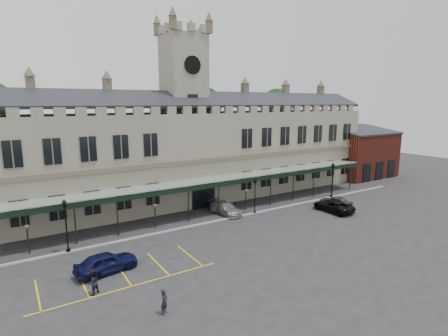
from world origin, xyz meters
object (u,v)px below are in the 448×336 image
lamp_post_left (66,221)px  lamp_post_right (332,177)px  person_b (92,282)px  lamp_post_mid (255,192)px  clock_tower (184,104)px  person_a (164,302)px  car_right_a (336,202)px  traffic_cone (329,205)px  car_van (333,206)px  car_taxi (225,208)px  car_left_a (106,262)px  station_building (186,153)px  sign_board (226,206)px

lamp_post_left → lamp_post_right: size_ratio=0.99×
lamp_post_left → person_b: (0.34, -8.52, -2.04)m
lamp_post_left → lamp_post_mid: lamp_post_left is taller
clock_tower → person_b: clock_tower is taller
person_a → car_right_a: bearing=-22.4°
lamp_post_mid → lamp_post_right: lamp_post_right is taller
traffic_cone → car_right_a: 1.11m
person_a → traffic_cone: bearing=-21.3°
person_b → traffic_cone: bearing=159.7°
car_van → person_a: 27.56m
person_a → person_b: (-3.37, 4.84, 0.10)m
lamp_post_mid → person_a: 21.99m
traffic_cone → car_taxi: bearing=158.5°
lamp_post_right → car_left_a: (-32.77, -5.63, -2.17)m
clock_tower → lamp_post_right: clock_tower is taller
person_b → car_left_a: bearing=-150.5°
lamp_post_left → lamp_post_right: bearing=-0.1°
lamp_post_left → traffic_cone: lamp_post_left is taller
car_taxi → person_b: (-17.66, -10.30, 0.21)m
lamp_post_right → car_right_a: (-3.10, -3.37, -2.28)m
station_building → lamp_post_right: bearing=-30.5°
lamp_post_left → lamp_post_mid: bearing=-0.1°
lamp_post_mid → car_taxi: size_ratio=0.91×
lamp_post_left → lamp_post_mid: 21.11m
station_building → car_van: bearing=-49.4°
station_building → lamp_post_right: size_ratio=11.86×
station_building → traffic_cone: bearing=-44.9°
station_building → car_right_a: 20.96m
clock_tower → car_left_a: (-15.00, -16.18, -12.28)m
clock_tower → lamp_post_mid: clock_tower is taller
clock_tower → sign_board: clock_tower is taller
station_building → lamp_post_left: size_ratio=11.99×
lamp_post_left → sign_board: lamp_post_left is taller
sign_board → car_right_a: size_ratio=0.28×
lamp_post_left → person_b: size_ratio=2.69×
lamp_post_mid → car_left_a: (-19.11, -5.66, -1.82)m
lamp_post_mid → person_b: lamp_post_mid is taller
station_building → traffic_cone: 20.22m
person_a → car_taxi: bearing=4.7°
traffic_cone → car_taxi: 13.60m
station_building → person_b: size_ratio=32.20×
car_right_a → person_a: size_ratio=2.53×
traffic_cone → person_b: bearing=-170.1°
lamp_post_left → person_a: (3.72, -13.36, -2.13)m
car_taxi → car_van: size_ratio=0.95×
person_a → lamp_post_left: bearing=63.6°
sign_board → lamp_post_left: bearing=173.2°
clock_tower → person_b: bearing=-131.2°
car_van → lamp_post_left: bearing=-10.2°
lamp_post_right → sign_board: lamp_post_right is taller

